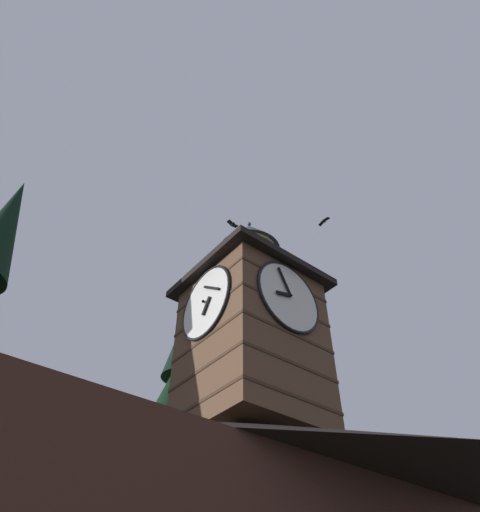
{
  "coord_description": "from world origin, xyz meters",
  "views": [
    {
      "loc": [
        8.39,
        7.78,
        1.26
      ],
      "look_at": [
        0.06,
        -2.7,
        13.36
      ],
      "focal_mm": 33.58,
      "sensor_mm": 36.0,
      "label": 1
    }
  ],
  "objects_px": {
    "clock_tower": "(251,333)",
    "pine_tree_behind": "(170,494)",
    "moon": "(147,486)",
    "flying_bird_high": "(233,224)",
    "flying_bird_low": "(324,221)"
  },
  "relations": [
    {
      "from": "moon",
      "to": "flying_bird_high",
      "type": "relative_size",
      "value": 3.13
    },
    {
      "from": "clock_tower",
      "to": "flying_bird_low",
      "type": "relative_size",
      "value": 13.74
    },
    {
      "from": "clock_tower",
      "to": "flying_bird_low",
      "type": "bearing_deg",
      "value": 167.87
    },
    {
      "from": "clock_tower",
      "to": "pine_tree_behind",
      "type": "bearing_deg",
      "value": -96.28
    },
    {
      "from": "clock_tower",
      "to": "flying_bird_low",
      "type": "xyz_separation_m",
      "value": [
        -3.82,
        0.82,
        7.18
      ]
    },
    {
      "from": "pine_tree_behind",
      "to": "flying_bird_high",
      "type": "height_order",
      "value": "flying_bird_high"
    },
    {
      "from": "clock_tower",
      "to": "pine_tree_behind",
      "type": "xyz_separation_m",
      "value": [
        -0.58,
        -5.23,
        -3.72
      ]
    },
    {
      "from": "clock_tower",
      "to": "pine_tree_behind",
      "type": "distance_m",
      "value": 6.45
    },
    {
      "from": "pine_tree_behind",
      "to": "clock_tower",
      "type": "bearing_deg",
      "value": 83.72
    },
    {
      "from": "moon",
      "to": "flying_bird_low",
      "type": "height_order",
      "value": "flying_bird_low"
    },
    {
      "from": "pine_tree_behind",
      "to": "flying_bird_high",
      "type": "bearing_deg",
      "value": 111.9
    },
    {
      "from": "pine_tree_behind",
      "to": "flying_bird_low",
      "type": "distance_m",
      "value": 12.89
    },
    {
      "from": "moon",
      "to": "flying_bird_high",
      "type": "distance_m",
      "value": 26.21
    },
    {
      "from": "pine_tree_behind",
      "to": "moon",
      "type": "relative_size",
      "value": 6.77
    },
    {
      "from": "clock_tower",
      "to": "flying_bird_high",
      "type": "relative_size",
      "value": 13.5
    }
  ]
}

